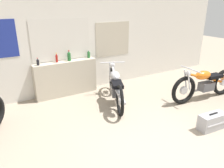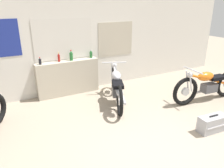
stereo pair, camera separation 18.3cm
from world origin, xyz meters
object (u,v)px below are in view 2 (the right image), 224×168
object	(u,v)px
bottle_left_center	(59,58)
motorcycle_silver	(117,86)
motorcycle_orange	(207,85)
hard_case_silver	(212,124)
bottle_leftmost	(40,61)
bottle_right_center	(91,54)
bottle_center	(71,56)

from	to	relation	value
bottle_left_center	motorcycle_silver	distance (m)	1.66
motorcycle_orange	hard_case_silver	size ratio (longest dim) A/B	3.43
bottle_leftmost	motorcycle_orange	world-z (taller)	bottle_leftmost
motorcycle_orange	bottle_leftmost	bearing A→B (deg)	150.39
bottle_left_center	hard_case_silver	xyz separation A→B (m)	(2.08, -3.15, -0.87)
hard_case_silver	bottle_leftmost	bearing A→B (deg)	129.57
motorcycle_orange	motorcycle_silver	distance (m)	2.28
bottle_right_center	motorcycle_orange	distance (m)	3.14
bottle_leftmost	bottle_left_center	xyz separation A→B (m)	(0.48, 0.05, 0.03)
bottle_center	motorcycle_silver	bearing A→B (deg)	-55.36
bottle_right_center	bottle_center	bearing A→B (deg)	-177.17
bottle_left_center	bottle_right_center	xyz separation A→B (m)	(0.90, 0.00, -0.01)
bottle_center	bottle_right_center	size ratio (longest dim) A/B	1.25
bottle_left_center	bottle_leftmost	bearing A→B (deg)	-174.06
bottle_left_center	bottle_center	size ratio (longest dim) A/B	0.87
motorcycle_silver	hard_case_silver	bearing A→B (deg)	-63.83
bottle_leftmost	bottle_right_center	size ratio (longest dim) A/B	0.83
hard_case_silver	bottle_center	bearing A→B (deg)	119.31
bottle_center	hard_case_silver	xyz separation A→B (m)	(1.75, -3.12, -0.89)
bottle_left_center	motorcycle_silver	size ratio (longest dim) A/B	0.12
bottle_right_center	motorcycle_silver	xyz separation A→B (m)	(0.18, -1.12, -0.59)
bottle_center	motorcycle_silver	size ratio (longest dim) A/B	0.14
bottle_leftmost	bottle_center	world-z (taller)	bottle_center
bottle_right_center	motorcycle_silver	bearing A→B (deg)	-80.76
bottle_leftmost	hard_case_silver	distance (m)	4.10
bottle_leftmost	bottle_left_center	world-z (taller)	bottle_left_center
bottle_left_center	hard_case_silver	world-z (taller)	bottle_left_center
bottle_leftmost	motorcycle_silver	xyz separation A→B (m)	(1.56, -1.07, -0.57)
motorcycle_orange	bottle_left_center	bearing A→B (deg)	146.11
motorcycle_silver	hard_case_silver	world-z (taller)	motorcycle_silver
bottle_right_center	motorcycle_silver	world-z (taller)	bottle_right_center
bottle_leftmost	motorcycle_orange	xyz separation A→B (m)	(3.62, -2.06, -0.58)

